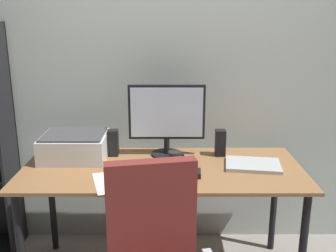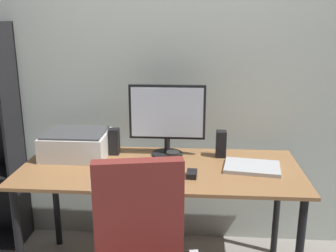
{
  "view_description": "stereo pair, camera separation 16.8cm",
  "coord_description": "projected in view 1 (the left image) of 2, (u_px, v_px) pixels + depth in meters",
  "views": [
    {
      "loc": [
        0.03,
        -2.17,
        1.6
      ],
      "look_at": [
        0.04,
        0.04,
        0.98
      ],
      "focal_mm": 41.78,
      "sensor_mm": 36.0,
      "label": 1
    },
    {
      "loc": [
        0.2,
        -2.17,
        1.6
      ],
      "look_at": [
        0.04,
        0.04,
        0.98
      ],
      "focal_mm": 41.78,
      "sensor_mm": 36.0,
      "label": 2
    }
  ],
  "objects": [
    {
      "name": "desk",
      "position": [
        161.0,
        180.0,
        2.35
      ],
      "size": [
        1.66,
        0.71,
        0.74
      ],
      "color": "olive",
      "rests_on": "ground"
    },
    {
      "name": "coffee_mug",
      "position": [
        173.0,
        159.0,
        2.34
      ],
      "size": [
        0.1,
        0.08,
        0.09
      ],
      "color": "black",
      "rests_on": "desk"
    },
    {
      "name": "speaker_right",
      "position": [
        219.0,
        143.0,
        2.5
      ],
      "size": [
        0.06,
        0.07,
        0.17
      ],
      "primitive_type": "cube",
      "color": "black",
      "rests_on": "desk"
    },
    {
      "name": "monitor",
      "position": [
        165.0,
        116.0,
        2.46
      ],
      "size": [
        0.48,
        0.2,
        0.46
      ],
      "color": "black",
      "rests_on": "desk"
    },
    {
      "name": "laptop",
      "position": [
        251.0,
        165.0,
        2.33
      ],
      "size": [
        0.35,
        0.28,
        0.02
      ],
      "primitive_type": "cube",
      "rotation": [
        0.0,
        0.0,
        -0.15
      ],
      "color": "#B7BABC",
      "rests_on": "desk"
    },
    {
      "name": "back_wall",
      "position": [
        161.0,
        63.0,
        2.68
      ],
      "size": [
        6.4,
        0.1,
        2.6
      ],
      "primitive_type": "cube",
      "color": "beige",
      "rests_on": "ground"
    },
    {
      "name": "speaker_left",
      "position": [
        112.0,
        143.0,
        2.5
      ],
      "size": [
        0.06,
        0.07,
        0.17
      ],
      "primitive_type": "cube",
      "color": "black",
      "rests_on": "desk"
    },
    {
      "name": "printer",
      "position": [
        73.0,
        146.0,
        2.45
      ],
      "size": [
        0.4,
        0.34,
        0.16
      ],
      "color": "silver",
      "rests_on": "desk"
    },
    {
      "name": "paper_sheet",
      "position": [
        113.0,
        182.0,
        2.12
      ],
      "size": [
        0.28,
        0.34,
        0.0
      ],
      "primitive_type": "cube",
      "rotation": [
        0.0,
        0.0,
        0.28
      ],
      "color": "white",
      "rests_on": "desk"
    },
    {
      "name": "keyboard",
      "position": [
        157.0,
        176.0,
        2.17
      ],
      "size": [
        0.29,
        0.11,
        0.02
      ],
      "primitive_type": "cube",
      "rotation": [
        0.0,
        0.0,
        -0.01
      ],
      "color": "#B7BABC",
      "rests_on": "desk"
    },
    {
      "name": "mouse",
      "position": [
        194.0,
        173.0,
        2.19
      ],
      "size": [
        0.06,
        0.1,
        0.03
      ],
      "primitive_type": "cube",
      "rotation": [
        0.0,
        0.0,
        -0.06
      ],
      "color": "black",
      "rests_on": "desk"
    }
  ]
}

